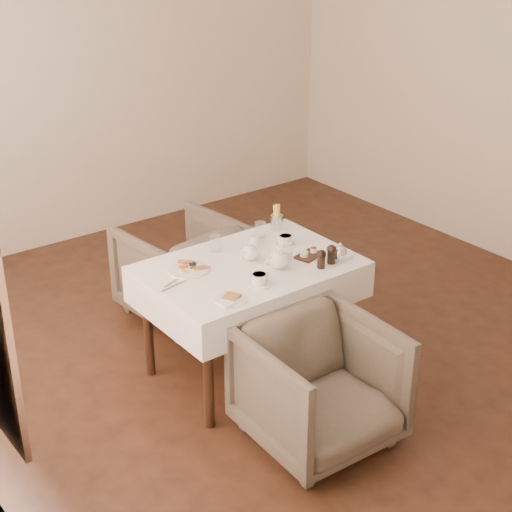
{
  "coord_description": "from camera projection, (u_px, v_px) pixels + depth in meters",
  "views": [
    {
      "loc": [
        -3.06,
        -3.62,
        2.82
      ],
      "look_at": [
        -0.48,
        -0.19,
        0.82
      ],
      "focal_mm": 55.0,
      "sensor_mm": 36.0,
      "label": 1
    }
  ],
  "objects": [
    {
      "name": "armchair_near",
      "position": [
        320.0,
        386.0,
        4.31
      ],
      "size": [
        0.78,
        0.8,
        0.71
      ],
      "primitive_type": "imported",
      "rotation": [
        0.0,
        0.0,
        -0.04
      ],
      "color": "#4D4438",
      "rests_on": "ground"
    },
    {
      "name": "teacup_near",
      "position": [
        259.0,
        280.0,
        4.52
      ],
      "size": [
        0.14,
        0.14,
        0.07
      ],
      "rotation": [
        0.0,
        0.0,
        0.03
      ],
      "color": "white",
      "rests_on": "table"
    },
    {
      "name": "breakfast_plate",
      "position": [
        188.0,
        269.0,
        4.7
      ],
      "size": [
        0.25,
        0.25,
        0.03
      ],
      "rotation": [
        0.0,
        0.0,
        0.33
      ],
      "color": "white",
      "rests_on": "table"
    },
    {
      "name": "glass_left",
      "position": [
        215.0,
        243.0,
        4.94
      ],
      "size": [
        0.1,
        0.1,
        0.1
      ],
      "primitive_type": "cylinder",
      "rotation": [
        0.0,
        0.0,
        -0.37
      ],
      "color": "silver",
      "rests_on": "table"
    },
    {
      "name": "armchair_far",
      "position": [
        182.0,
        269.0,
        5.64
      ],
      "size": [
        0.83,
        0.85,
        0.71
      ],
      "primitive_type": "imported",
      "rotation": [
        0.0,
        0.0,
        3.25
      ],
      "color": "#4D4438",
      "rests_on": "ground"
    },
    {
      "name": "condiment_board",
      "position": [
        308.0,
        255.0,
        4.87
      ],
      "size": [
        0.19,
        0.15,
        0.04
      ],
      "rotation": [
        0.0,
        0.0,
        0.27
      ],
      "color": "black",
      "rests_on": "table"
    },
    {
      "name": "fries_cup",
      "position": [
        277.0,
        218.0,
        5.24
      ],
      "size": [
        0.09,
        0.09,
        0.18
      ],
      "rotation": [
        0.0,
        0.0,
        -0.1
      ],
      "color": "silver",
      "rests_on": "table"
    },
    {
      "name": "silver_pot",
      "position": [
        340.0,
        252.0,
        4.8
      ],
      "size": [
        0.12,
        0.1,
        0.12
      ],
      "primitive_type": null,
      "rotation": [
        0.0,
        0.0,
        -0.06
      ],
      "color": "white",
      "rests_on": "table"
    },
    {
      "name": "creamer",
      "position": [
        255.0,
        241.0,
        4.99
      ],
      "size": [
        0.08,
        0.08,
        0.07
      ],
      "primitive_type": "cylinder",
      "rotation": [
        0.0,
        0.0,
        -0.21
      ],
      "color": "white",
      "rests_on": "table"
    },
    {
      "name": "pepper_mill_left",
      "position": [
        321.0,
        259.0,
        4.71
      ],
      "size": [
        0.07,
        0.07,
        0.12
      ],
      "primitive_type": null,
      "rotation": [
        0.0,
        0.0,
        -0.16
      ],
      "color": "black",
      "rests_on": "table"
    },
    {
      "name": "teapot_front",
      "position": [
        279.0,
        258.0,
        4.7
      ],
      "size": [
        0.18,
        0.15,
        0.14
      ],
      "primitive_type": null,
      "rotation": [
        0.0,
        0.0,
        -0.1
      ],
      "color": "white",
      "rests_on": "table"
    },
    {
      "name": "table",
      "position": [
        249.0,
        281.0,
        4.83
      ],
      "size": [
        1.28,
        0.88,
        0.75
      ],
      "color": "black",
      "rests_on": "ground"
    },
    {
      "name": "teapot_centre",
      "position": [
        250.0,
        252.0,
        4.81
      ],
      "size": [
        0.16,
        0.13,
        0.12
      ],
      "primitive_type": null,
      "rotation": [
        0.0,
        0.0,
        0.1
      ],
      "color": "white",
      "rests_on": "table"
    },
    {
      "name": "side_plate",
      "position": [
        230.0,
        300.0,
        4.35
      ],
      "size": [
        0.19,
        0.18,
        0.02
      ],
      "rotation": [
        0.0,
        0.0,
        0.3
      ],
      "color": "white",
      "rests_on": "table"
    },
    {
      "name": "pepper_mill_right",
      "position": [
        331.0,
        254.0,
        4.77
      ],
      "size": [
        0.07,
        0.07,
        0.12
      ],
      "primitive_type": null,
      "rotation": [
        0.0,
        0.0,
        -0.19
      ],
      "color": "black",
      "rests_on": "table"
    },
    {
      "name": "glass_mid",
      "position": [
        288.0,
        252.0,
        4.84
      ],
      "size": [
        0.08,
        0.08,
        0.09
      ],
      "primitive_type": "cylinder",
      "rotation": [
        0.0,
        0.0,
        0.42
      ],
      "color": "silver",
      "rests_on": "table"
    },
    {
      "name": "cutlery_knife",
      "position": [
        174.0,
        286.0,
        4.51
      ],
      "size": [
        0.19,
        0.05,
        0.0
      ],
      "primitive_type": "cube",
      "rotation": [
        0.0,
        0.0,
        1.76
      ],
      "color": "silver",
      "rests_on": "table"
    },
    {
      "name": "glass_right",
      "position": [
        260.0,
        230.0,
        5.14
      ],
      "size": [
        0.08,
        0.08,
        0.1
      ],
      "primitive_type": "cylinder",
      "rotation": [
        0.0,
        0.0,
        -0.04
      ],
      "color": "silver",
      "rests_on": "table"
    },
    {
      "name": "teacup_far",
      "position": [
        285.0,
        241.0,
        5.03
      ],
      "size": [
        0.14,
        0.14,
        0.07
      ],
      "rotation": [
        0.0,
        0.0,
        0.24
      ],
      "color": "white",
      "rests_on": "table"
    },
    {
      "name": "cutlery_fork",
      "position": [
        175.0,
        281.0,
        4.57
      ],
      "size": [
        0.19,
        0.08,
        0.0
      ],
      "primitive_type": "cube",
      "rotation": [
        0.0,
        0.0,
        1.94
      ],
      "color": "silver",
      "rests_on": "table"
    }
  ]
}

